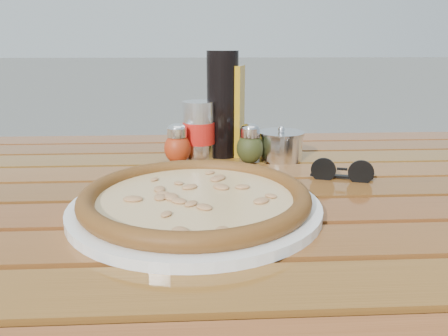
{
  "coord_description": "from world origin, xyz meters",
  "views": [
    {
      "loc": [
        -0.04,
        -0.69,
        0.99
      ],
      "look_at": [
        0.0,
        0.02,
        0.78
      ],
      "focal_mm": 35.0,
      "sensor_mm": 36.0,
      "label": 1
    }
  ],
  "objects": [
    {
      "name": "table",
      "position": [
        0.0,
        -0.0,
        0.67
      ],
      "size": [
        1.4,
        0.9,
        0.75
      ],
      "color": "#37220C",
      "rests_on": "ground"
    },
    {
      "name": "plate",
      "position": [
        -0.05,
        -0.1,
        0.76
      ],
      "size": [
        0.4,
        0.4,
        0.01
      ],
      "primitive_type": "cylinder",
      "rotation": [
        0.0,
        0.0,
        0.12
      ],
      "color": "white",
      "rests_on": "table"
    },
    {
      "name": "pizza",
      "position": [
        -0.05,
        -0.1,
        0.77
      ],
      "size": [
        0.34,
        0.34,
        0.03
      ],
      "rotation": [
        0.0,
        0.0,
        0.02
      ],
      "color": "#FFEDB6",
      "rests_on": "plate"
    },
    {
      "name": "pepper_shaker",
      "position": [
        -0.09,
        0.17,
        0.79
      ],
      "size": [
        0.06,
        0.06,
        0.08
      ],
      "rotation": [
        0.0,
        0.0,
        0.09
      ],
      "color": "#B63614",
      "rests_on": "table"
    },
    {
      "name": "oregano_shaker",
      "position": [
        0.06,
        0.16,
        0.79
      ],
      "size": [
        0.07,
        0.07,
        0.08
      ],
      "rotation": [
        0.0,
        0.0,
        -0.38
      ],
      "color": "#383F19",
      "rests_on": "table"
    },
    {
      "name": "dark_bottle",
      "position": [
        0.01,
        0.22,
        0.86
      ],
      "size": [
        0.08,
        0.08,
        0.22
      ],
      "primitive_type": "cylinder",
      "rotation": [
        0.0,
        0.0,
        -0.15
      ],
      "color": "black",
      "rests_on": "table"
    },
    {
      "name": "soda_can",
      "position": [
        -0.04,
        0.2,
        0.81
      ],
      "size": [
        0.09,
        0.09,
        0.12
      ],
      "rotation": [
        0.0,
        0.0,
        0.43
      ],
      "color": "silver",
      "rests_on": "table"
    },
    {
      "name": "olive_oil_cruet",
      "position": [
        0.02,
        0.23,
        0.85
      ],
      "size": [
        0.07,
        0.07,
        0.21
      ],
      "rotation": [
        0.0,
        0.0,
        -0.29
      ],
      "color": "#B18212",
      "rests_on": "table"
    },
    {
      "name": "parmesan_tin",
      "position": [
        0.13,
        0.18,
        0.78
      ],
      "size": [
        0.12,
        0.12,
        0.07
      ],
      "rotation": [
        0.0,
        0.0,
        0.36
      ],
      "color": "silver",
      "rests_on": "table"
    },
    {
      "name": "sunglasses",
      "position": [
        0.21,
        0.03,
        0.77
      ],
      "size": [
        0.11,
        0.05,
        0.04
      ],
      "rotation": [
        0.0,
        0.0,
        -0.3
      ],
      "color": "black",
      "rests_on": "table"
    }
  ]
}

